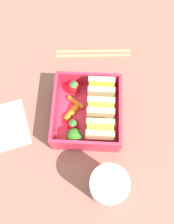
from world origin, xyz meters
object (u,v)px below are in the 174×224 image
object	(u,v)px
drinking_glass	(108,186)
sandwich_center	(100,131)
sandwich_center_left	(100,110)
broccoli_floret	(74,136)
carrot_stick_far_left	(76,102)
strawberry_left	(74,87)
folded_napkin	(4,127)
chopstick_pair	(93,53)
carrot_stick_left	(71,113)
strawberry_far_left	(73,125)
sandwich_left	(101,90)

from	to	relation	value
drinking_glass	sandwich_center	bearing A→B (deg)	-170.45
sandwich_center_left	broccoli_floret	xyz separation A→B (cm)	(5.61, -5.06, -0.50)
sandwich_center_left	carrot_stick_far_left	distance (cm)	6.33
strawberry_left	carrot_stick_far_left	world-z (taller)	strawberry_left
sandwich_center_left	folded_napkin	size ratio (longest dim) A/B	0.54
chopstick_pair	sandwich_center	bearing A→B (deg)	5.75
strawberry_left	carrot_stick_left	size ratio (longest dim) A/B	0.88
carrot_stick_left	drinking_glass	size ratio (longest dim) A/B	0.43
strawberry_far_left	strawberry_left	bearing A→B (deg)	-177.19
sandwich_left	folded_napkin	xyz separation A→B (cm)	(7.75, -20.42, -3.88)
folded_napkin	broccoli_floret	bearing A→B (deg)	81.20
sandwich_center_left	drinking_glass	bearing A→B (deg)	6.68
sandwich_center_left	chopstick_pair	size ratio (longest dim) A/B	0.32
folded_napkin	drinking_glass	bearing A→B (deg)	62.28
carrot_stick_far_left	folded_napkin	distance (cm)	16.25
strawberry_far_left	chopstick_pair	bearing A→B (deg)	170.24
carrot_stick_far_left	folded_napkin	world-z (taller)	carrot_stick_far_left
broccoli_floret	carrot_stick_left	bearing A→B (deg)	-169.52
broccoli_floret	sandwich_center	bearing A→B (deg)	102.15
sandwich_center_left	chopstick_pair	bearing A→B (deg)	-172.69
sandwich_center_left	chopstick_pair	world-z (taller)	sandwich_center_left
sandwich_center_left	broccoli_floret	world-z (taller)	sandwich_center_left
sandwich_center_left	broccoli_floret	size ratio (longest dim) A/B	1.41
sandwich_center	carrot_stick_far_left	bearing A→B (deg)	-143.09
strawberry_left	carrot_stick_left	xyz separation A→B (cm)	(5.66, -0.23, -0.90)
carrot_stick_left	chopstick_pair	world-z (taller)	carrot_stick_left
sandwich_center	drinking_glass	distance (cm)	10.52
broccoli_floret	folded_napkin	xyz separation A→B (cm)	(-2.38, -15.36, -3.37)
sandwich_center	chopstick_pair	distance (cm)	21.42
strawberry_left	folded_napkin	xyz separation A→B (cm)	(8.89, -14.55, -2.56)
drinking_glass	folded_napkin	world-z (taller)	drinking_glass
sandwich_center	carrot_stick_far_left	world-z (taller)	sandwich_center
carrot_stick_left	sandwich_center_left	bearing A→B (deg)	89.99
folded_napkin	chopstick_pair	bearing A→B (deg)	137.10
strawberry_left	drinking_glass	world-z (taller)	drinking_glass
sandwich_center	drinking_glass	xyz separation A→B (cm)	(10.36, 1.74, 0.52)
sandwich_left	strawberry_left	world-z (taller)	sandwich_left
chopstick_pair	sandwich_left	bearing A→B (deg)	10.03
sandwich_left	drinking_glass	distance (cm)	19.48
sandwich_center_left	sandwich_center	xyz separation A→B (cm)	(4.52, 0.00, 0.00)
strawberry_left	broccoli_floret	distance (cm)	11.33
carrot_stick_far_left	chopstick_pair	distance (cm)	14.36
carrot_stick_far_left	broccoli_floret	bearing A→B (deg)	1.70
sandwich_center_left	strawberry_far_left	distance (cm)	6.35
sandwich_center_left	strawberry_left	bearing A→B (deg)	-133.99
sandwich_center_left	strawberry_left	xyz separation A→B (cm)	(-5.66, -5.87, -1.32)
sandwich_center_left	drinking_glass	distance (cm)	14.99
strawberry_far_left	sandwich_left	bearing A→B (deg)	143.73
carrot_stick_left	carrot_stick_far_left	bearing A→B (deg)	162.57
sandwich_left	strawberry_left	size ratio (longest dim) A/B	1.65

